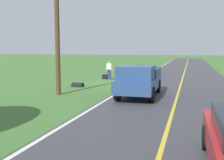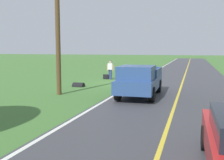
{
  "view_description": "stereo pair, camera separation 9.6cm",
  "coord_description": "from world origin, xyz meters",
  "px_view_note": "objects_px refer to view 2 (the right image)",
  "views": [
    {
      "loc": [
        -5.57,
        20.81,
        2.74
      ],
      "look_at": [
        -2.14,
        9.16,
        1.32
      ],
      "focal_mm": 43.04,
      "sensor_mm": 36.0,
      "label": 1
    },
    {
      "loc": [
        -5.66,
        20.78,
        2.74
      ],
      "look_at": [
        -2.14,
        9.16,
        1.32
      ],
      "focal_mm": 43.04,
      "sensor_mm": 36.0,
      "label": 2
    }
  ],
  "objects_px": {
    "utility_pole_roadside": "(58,20)",
    "suitcase_carried": "(106,77)",
    "pickup_truck_passing": "(139,80)",
    "hitchhiker_walking": "(110,68)"
  },
  "relations": [
    {
      "from": "suitcase_carried",
      "to": "utility_pole_roadside",
      "type": "distance_m",
      "value": 9.59
    },
    {
      "from": "utility_pole_roadside",
      "to": "pickup_truck_passing",
      "type": "bearing_deg",
      "value": -171.22
    },
    {
      "from": "suitcase_carried",
      "to": "hitchhiker_walking",
      "type": "bearing_deg",
      "value": 100.86
    },
    {
      "from": "utility_pole_roadside",
      "to": "suitcase_carried",
      "type": "bearing_deg",
      "value": -90.85
    },
    {
      "from": "pickup_truck_passing",
      "to": "utility_pole_roadside",
      "type": "xyz_separation_m",
      "value": [
        4.75,
        0.73,
        3.46
      ]
    },
    {
      "from": "pickup_truck_passing",
      "to": "utility_pole_roadside",
      "type": "distance_m",
      "value": 5.92
    },
    {
      "from": "suitcase_carried",
      "to": "utility_pole_roadside",
      "type": "xyz_separation_m",
      "value": [
        0.13,
        8.62,
        4.2
      ]
    },
    {
      "from": "hitchhiker_walking",
      "to": "pickup_truck_passing",
      "type": "xyz_separation_m",
      "value": [
        -4.2,
        7.95,
        -0.01
      ]
    },
    {
      "from": "hitchhiker_walking",
      "to": "suitcase_carried",
      "type": "height_order",
      "value": "hitchhiker_walking"
    },
    {
      "from": "hitchhiker_walking",
      "to": "utility_pole_roadside",
      "type": "distance_m",
      "value": 9.36
    }
  ]
}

